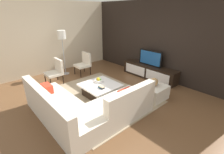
{
  "coord_description": "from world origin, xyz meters",
  "views": [
    {
      "loc": [
        3.43,
        -2.58,
        2.43
      ],
      "look_at": [
        -0.08,
        0.56,
        0.5
      ],
      "focal_mm": 26.2,
      "sensor_mm": 36.0,
      "label": 1
    }
  ],
  "objects": [
    {
      "name": "feature_wall_back",
      "position": [
        0.0,
        2.7,
        1.4
      ],
      "size": [
        6.4,
        0.12,
        2.8
      ],
      "primitive_type": "cube",
      "color": "black",
      "rests_on": "ground"
    },
    {
      "name": "media_console",
      "position": [
        0.0,
        2.4,
        0.25
      ],
      "size": [
        2.22,
        0.48,
        0.5
      ],
      "color": "black",
      "rests_on": "ground"
    },
    {
      "name": "sectional_couch",
      "position": [
        0.52,
        -0.88,
        0.29
      ],
      "size": [
        2.47,
        2.35,
        0.85
      ],
      "color": "beige",
      "rests_on": "ground"
    },
    {
      "name": "side_wall_left",
      "position": [
        -3.2,
        0.2,
        1.4
      ],
      "size": [
        0.12,
        5.2,
        2.8
      ],
      "primitive_type": "cube",
      "color": "beige",
      "rests_on": "ground"
    },
    {
      "name": "accent_chair_near",
      "position": [
        -1.89,
        -0.46,
        0.49
      ],
      "size": [
        0.55,
        0.53,
        0.87
      ],
      "rotation": [
        0.0,
        0.0,
        0.13
      ],
      "color": "black",
      "rests_on": "ground"
    },
    {
      "name": "area_rug",
      "position": [
        -0.1,
        0.0,
        0.01
      ],
      "size": [
        3.15,
        2.62,
        0.01
      ],
      "primitive_type": "cube",
      "color": "tan",
      "rests_on": "ground"
    },
    {
      "name": "television",
      "position": [
        0.0,
        2.4,
        0.79
      ],
      "size": [
        0.97,
        0.06,
        0.58
      ],
      "color": "black",
      "rests_on": "media_console"
    },
    {
      "name": "ottoman",
      "position": [
        1.03,
        1.19,
        0.2
      ],
      "size": [
        0.7,
        0.7,
        0.4
      ],
      "primitive_type": "cube",
      "color": "beige",
      "rests_on": "ground"
    },
    {
      "name": "coffee_table",
      "position": [
        -0.1,
        0.1,
        0.2
      ],
      "size": [
        1.03,
        1.01,
        0.38
      ],
      "color": "black",
      "rests_on": "ground"
    },
    {
      "name": "decorative_ball",
      "position": [
        1.03,
        1.19,
        0.52
      ],
      "size": [
        0.23,
        0.23,
        0.23
      ],
      "primitive_type": "sphere",
      "color": "#AD8451",
      "rests_on": "ottoman"
    },
    {
      "name": "book_stack",
      "position": [
        0.12,
        -0.02,
        0.41
      ],
      "size": [
        0.2,
        0.15,
        0.07
      ],
      "color": "#1E232D",
      "rests_on": "coffee_table"
    },
    {
      "name": "floor_lamp",
      "position": [
        -2.53,
        0.19,
        1.46
      ],
      "size": [
        0.31,
        0.31,
        1.74
      ],
      "color": "#A5A5AA",
      "rests_on": "ground"
    },
    {
      "name": "fruit_bowl",
      "position": [
        -0.28,
        0.2,
        0.43
      ],
      "size": [
        0.28,
        0.28,
        0.13
      ],
      "color": "silver",
      "rests_on": "coffee_table"
    },
    {
      "name": "ground_plane",
      "position": [
        0.0,
        0.0,
        0.0
      ],
      "size": [
        14.0,
        14.0,
        0.0
      ],
      "primitive_type": "plane",
      "color": "brown"
    },
    {
      "name": "accent_chair_far",
      "position": [
        -2.01,
        0.77,
        0.49
      ],
      "size": [
        0.54,
        0.54,
        0.87
      ],
      "rotation": [
        0.0,
        0.0,
        -0.07
      ],
      "color": "black",
      "rests_on": "ground"
    }
  ]
}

